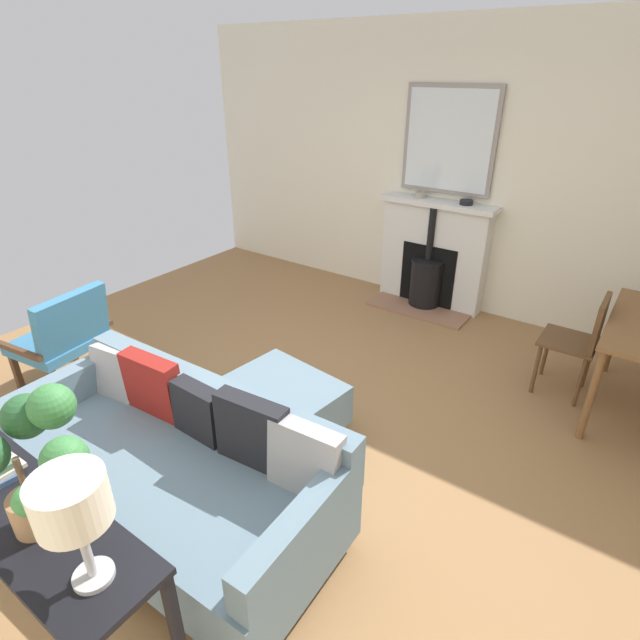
% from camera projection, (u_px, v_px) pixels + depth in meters
% --- Properties ---
extents(ground_plane, '(5.77, 6.31, 0.01)m').
position_uv_depth(ground_plane, '(278.00, 437.00, 3.56)').
color(ground_plane, olive).
extents(wall_left, '(0.12, 6.31, 2.78)m').
position_uv_depth(wall_left, '(457.00, 173.00, 5.01)').
color(wall_left, silver).
rests_on(wall_left, ground).
extents(fireplace, '(0.58, 1.20, 1.14)m').
position_uv_depth(fireplace, '(432.00, 260.00, 5.32)').
color(fireplace, '#93664C').
rests_on(fireplace, ground).
extents(mirror_over_mantel, '(0.04, 0.94, 1.01)m').
position_uv_depth(mirror_over_mantel, '(449.00, 141.00, 4.85)').
color(mirror_over_mantel, gray).
extents(mantel_bowl_near, '(0.11, 0.11, 0.05)m').
position_uv_depth(mantel_bowl_near, '(420.00, 195.00, 5.14)').
color(mantel_bowl_near, '#9E9384').
rests_on(mantel_bowl_near, fireplace).
extents(mantel_bowl_far, '(0.13, 0.13, 0.05)m').
position_uv_depth(mantel_bowl_far, '(466.00, 202.00, 4.88)').
color(mantel_bowl_far, black).
rests_on(mantel_bowl_far, fireplace).
extents(sofa, '(0.98, 2.01, 0.83)m').
position_uv_depth(sofa, '(175.00, 467.00, 2.80)').
color(sofa, '#B2B2B7').
rests_on(sofa, ground).
extents(ottoman, '(0.74, 0.85, 0.39)m').
position_uv_depth(ottoman, '(281.00, 403.00, 3.51)').
color(ottoman, '#B2B2B7').
rests_on(ottoman, ground).
extents(armchair_accent, '(0.74, 0.67, 0.85)m').
position_uv_depth(armchair_accent, '(64.00, 335.00, 3.93)').
color(armchair_accent, '#4C3321').
rests_on(armchair_accent, ground).
extents(console_table, '(0.38, 1.60, 0.78)m').
position_uv_depth(console_table, '(16.00, 516.00, 2.08)').
color(console_table, black).
rests_on(console_table, ground).
extents(table_lamp_far_end, '(0.24, 0.24, 0.45)m').
position_uv_depth(table_lamp_far_end, '(72.00, 505.00, 1.57)').
color(table_lamp_far_end, '#B2B2B7').
rests_on(table_lamp_far_end, console_table).
extents(potted_plant, '(0.49, 0.50, 0.54)m').
position_uv_depth(potted_plant, '(23.00, 449.00, 1.79)').
color(potted_plant, '#99704C').
rests_on(potted_plant, console_table).
extents(dining_chair_near_fireplace, '(0.40, 0.40, 0.85)m').
position_uv_depth(dining_chair_near_fireplace, '(582.00, 337.00, 3.80)').
color(dining_chair_near_fireplace, brown).
rests_on(dining_chair_near_fireplace, ground).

